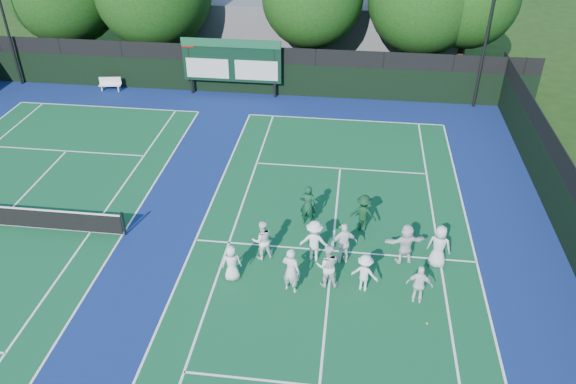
# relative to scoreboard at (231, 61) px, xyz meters

# --- Properties ---
(ground) EXTENTS (120.00, 120.00, 0.00)m
(ground) POSITION_rel_scoreboard_xyz_m (7.01, -15.59, -2.19)
(ground) COLOR #18340E
(ground) RESTS_ON ground
(court_apron) EXTENTS (34.00, 32.00, 0.01)m
(court_apron) POSITION_rel_scoreboard_xyz_m (1.01, -14.59, -2.19)
(court_apron) COLOR navy
(court_apron) RESTS_ON ground
(near_court) EXTENTS (11.05, 23.85, 0.01)m
(near_court) POSITION_rel_scoreboard_xyz_m (7.01, -14.59, -2.18)
(near_court) COLOR #104E2A
(near_court) RESTS_ON ground
(back_fence) EXTENTS (34.00, 0.08, 3.00)m
(back_fence) POSITION_rel_scoreboard_xyz_m (1.01, 0.41, -0.83)
(back_fence) COLOR black
(back_fence) RESTS_ON ground
(scoreboard) EXTENTS (6.00, 0.21, 3.55)m
(scoreboard) POSITION_rel_scoreboard_xyz_m (0.00, 0.00, 0.00)
(scoreboard) COLOR black
(scoreboard) RESTS_ON ground
(clubhouse) EXTENTS (18.00, 6.00, 4.00)m
(clubhouse) POSITION_rel_scoreboard_xyz_m (5.01, 8.41, -0.19)
(clubhouse) COLOR slate
(clubhouse) RESTS_ON ground
(bench) EXTENTS (1.39, 0.57, 0.86)m
(bench) POSITION_rel_scoreboard_xyz_m (-7.81, -0.22, -1.73)
(bench) COLOR white
(bench) RESTS_ON ground
(tree_d) EXTENTS (6.89, 6.89, 8.73)m
(tree_d) POSITION_rel_scoreboard_xyz_m (11.44, 3.99, 2.91)
(tree_d) COLOR black
(tree_d) RESTS_ON ground
(tree_e) EXTENTS (5.89, 5.89, 8.25)m
(tree_e) POSITION_rel_scoreboard_xyz_m (14.13, 3.99, 2.96)
(tree_e) COLOR black
(tree_e) RESTS_ON ground
(tennis_ball_0) EXTENTS (0.07, 0.07, 0.07)m
(tennis_ball_0) POSITION_rel_scoreboard_xyz_m (4.17, -14.85, -2.16)
(tennis_ball_0) COLOR yellow
(tennis_ball_0) RESTS_ON ground
(tennis_ball_1) EXTENTS (0.07, 0.07, 0.07)m
(tennis_ball_1) POSITION_rel_scoreboard_xyz_m (7.23, -13.02, -2.16)
(tennis_ball_1) COLOR yellow
(tennis_ball_1) RESTS_ON ground
(tennis_ball_2) EXTENTS (0.07, 0.07, 0.07)m
(tennis_ball_2) POSITION_rel_scoreboard_xyz_m (10.36, -18.05, -2.16)
(tennis_ball_2) COLOR yellow
(tennis_ball_2) RESTS_ON ground
(tennis_ball_3) EXTENTS (0.07, 0.07, 0.07)m
(tennis_ball_3) POSITION_rel_scoreboard_xyz_m (3.35, -15.89, -2.16)
(tennis_ball_3) COLOR yellow
(tennis_ball_3) RESTS_ON ground
(tennis_ball_4) EXTENTS (0.07, 0.07, 0.07)m
(tennis_ball_4) POSITION_rel_scoreboard_xyz_m (6.28, -13.39, -2.16)
(tennis_ball_4) COLOR yellow
(tennis_ball_4) RESTS_ON ground
(tennis_ball_5) EXTENTS (0.07, 0.07, 0.07)m
(tennis_ball_5) POSITION_rel_scoreboard_xyz_m (11.07, -14.20, -2.16)
(tennis_ball_5) COLOR yellow
(tennis_ball_5) RESTS_ON ground
(player_front_0) EXTENTS (0.81, 0.63, 1.46)m
(player_front_0) POSITION_rel_scoreboard_xyz_m (3.48, -16.63, -1.46)
(player_front_0) COLOR white
(player_front_0) RESTS_ON ground
(player_front_1) EXTENTS (0.78, 0.65, 1.84)m
(player_front_1) POSITION_rel_scoreboard_xyz_m (5.67, -16.98, -1.27)
(player_front_1) COLOR silver
(player_front_1) RESTS_ON ground
(player_front_2) EXTENTS (0.90, 0.73, 1.74)m
(player_front_2) POSITION_rel_scoreboard_xyz_m (6.92, -16.51, -1.32)
(player_front_2) COLOR white
(player_front_2) RESTS_ON ground
(player_front_3) EXTENTS (1.08, 0.80, 1.49)m
(player_front_3) POSITION_rel_scoreboard_xyz_m (8.23, -16.60, -1.44)
(player_front_3) COLOR white
(player_front_3) RESTS_ON ground
(player_front_4) EXTENTS (0.94, 0.49, 1.53)m
(player_front_4) POSITION_rel_scoreboard_xyz_m (10.10, -16.99, -1.42)
(player_front_4) COLOR white
(player_front_4) RESTS_ON ground
(player_back_0) EXTENTS (0.98, 0.88, 1.65)m
(player_back_0) POSITION_rel_scoreboard_xyz_m (4.37, -15.29, -1.36)
(player_back_0) COLOR white
(player_back_0) RESTS_ON ground
(player_back_1) EXTENTS (1.16, 0.73, 1.73)m
(player_back_1) POSITION_rel_scoreboard_xyz_m (6.34, -15.15, -1.33)
(player_back_1) COLOR white
(player_back_1) RESTS_ON ground
(player_back_2) EXTENTS (1.09, 0.71, 1.73)m
(player_back_2) POSITION_rel_scoreboard_xyz_m (7.44, -15.15, -1.33)
(player_back_2) COLOR white
(player_back_2) RESTS_ON ground
(player_back_3) EXTENTS (1.64, 0.89, 1.68)m
(player_back_3) POSITION_rel_scoreboard_xyz_m (9.73, -14.86, -1.35)
(player_back_3) COLOR white
(player_back_3) RESTS_ON ground
(player_back_4) EXTENTS (0.97, 0.76, 1.76)m
(player_back_4) POSITION_rel_scoreboard_xyz_m (10.94, -14.92, -1.31)
(player_back_4) COLOR silver
(player_back_4) RESTS_ON ground
(coach_left) EXTENTS (0.70, 0.49, 1.82)m
(coach_left) POSITION_rel_scoreboard_xyz_m (5.87, -12.87, -1.28)
(coach_left) COLOR #103D24
(coach_left) RESTS_ON ground
(coach_right) EXTENTS (1.17, 0.82, 1.64)m
(coach_right) POSITION_rel_scoreboard_xyz_m (8.14, -13.03, -1.37)
(coach_right) COLOR #0D321A
(coach_right) RESTS_ON ground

